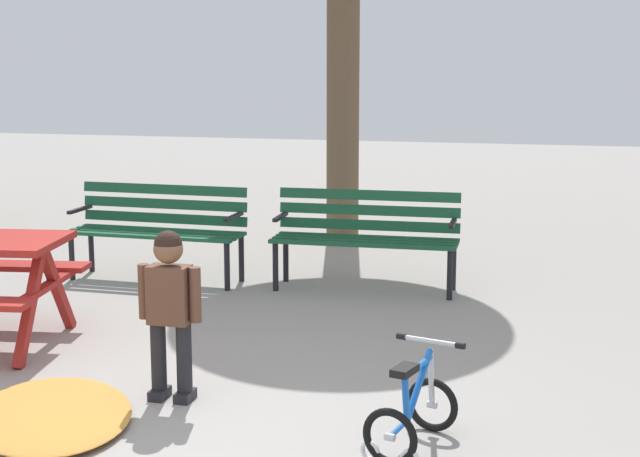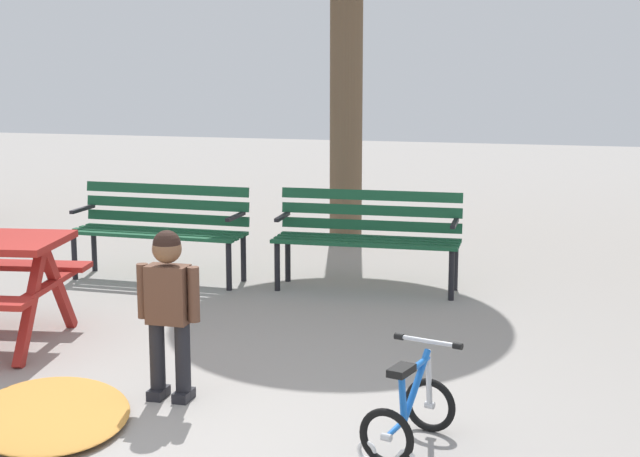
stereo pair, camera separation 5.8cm
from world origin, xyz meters
The scene contains 6 objects.
ground centered at (0.00, 0.00, 0.00)m, with size 36.00×36.00×0.00m, color gray.
park_bench_far_left centered at (-1.38, 3.57, 0.51)m, with size 1.61×0.50×0.85m.
park_bench_left centered at (0.51, 3.66, 0.51)m, with size 1.61×0.50×0.85m.
child_standing centered at (-0.06, 0.66, 0.60)m, with size 0.39×0.17×1.02m.
kids_bicycle centered at (1.42, 0.29, 0.20)m, with size 0.49×0.62×0.54m.
leaf_pile centered at (-0.59, 0.20, 0.04)m, with size 1.26×0.88×0.07m, color #C68438.
Camera 2 is at (2.16, -4.42, 2.02)m, focal length 54.33 mm.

